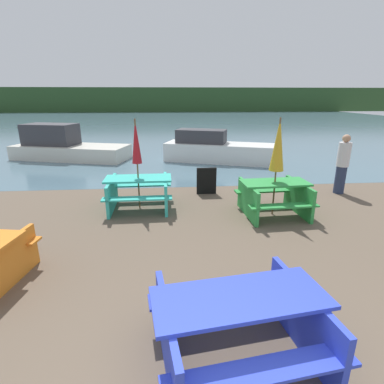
{
  "coord_description": "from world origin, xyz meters",
  "views": [
    {
      "loc": [
        -0.35,
        -1.42,
        2.66
      ],
      "look_at": [
        0.1,
        4.16,
        0.85
      ],
      "focal_mm": 28.0,
      "sensor_mm": 36.0,
      "label": 1
    }
  ],
  "objects": [
    {
      "name": "water",
      "position": [
        0.0,
        32.29,
        -0.0
      ],
      "size": [
        60.0,
        50.0,
        0.0
      ],
      "color": "slate",
      "rests_on": "ground_plane"
    },
    {
      "name": "boat",
      "position": [
        1.69,
        10.96,
        0.5
      ],
      "size": [
        4.8,
        2.84,
        1.31
      ],
      "rotation": [
        0.0,
        0.0,
        -0.34
      ],
      "color": "silver",
      "rests_on": "water"
    },
    {
      "name": "umbrella_gold",
      "position": [
        2.06,
        4.96,
        1.62
      ],
      "size": [
        0.32,
        0.32,
        2.22
      ],
      "color": "brown",
      "rests_on": "ground_plane"
    },
    {
      "name": "picnic_table_blue",
      "position": [
        0.33,
        1.03,
        0.46
      ],
      "size": [
        1.92,
        1.61,
        0.77
      ],
      "rotation": [
        0.0,
        0.0,
        0.14
      ],
      "color": "blue",
      "rests_on": "ground_plane"
    },
    {
      "name": "umbrella_crimson",
      "position": [
        -1.09,
        5.62,
        1.62
      ],
      "size": [
        0.23,
        0.23,
        2.16
      ],
      "color": "brown",
      "rests_on": "ground_plane"
    },
    {
      "name": "boat_second",
      "position": [
        -4.86,
        12.06,
        0.54
      ],
      "size": [
        5.23,
        2.96,
        1.5
      ],
      "rotation": [
        0.0,
        0.0,
        -0.27
      ],
      "color": "beige",
      "rests_on": "water"
    },
    {
      "name": "far_treeline",
      "position": [
        0.0,
        52.29,
        2.0
      ],
      "size": [
        80.0,
        1.6,
        4.0
      ],
      "color": "#284723",
      "rests_on": "water"
    },
    {
      "name": "person",
      "position": [
        4.49,
        6.38,
        0.83
      ],
      "size": [
        0.33,
        0.33,
        1.66
      ],
      "color": "#283351",
      "rests_on": "ground_plane"
    },
    {
      "name": "picnic_table_green",
      "position": [
        2.06,
        4.96,
        0.46
      ],
      "size": [
        1.59,
        1.46,
        0.79
      ],
      "rotation": [
        0.0,
        0.0,
        0.06
      ],
      "color": "green",
      "rests_on": "ground_plane"
    },
    {
      "name": "signboard",
      "position": [
        0.7,
        6.62,
        0.38
      ],
      "size": [
        0.55,
        0.08,
        0.75
      ],
      "color": "black",
      "rests_on": "ground_plane"
    },
    {
      "name": "picnic_table_teal",
      "position": [
        -1.09,
        5.62,
        0.46
      ],
      "size": [
        1.61,
        1.4,
        0.78
      ],
      "rotation": [
        0.0,
        0.0,
        0.02
      ],
      "color": "#33B7A8",
      "rests_on": "ground_plane"
    }
  ]
}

